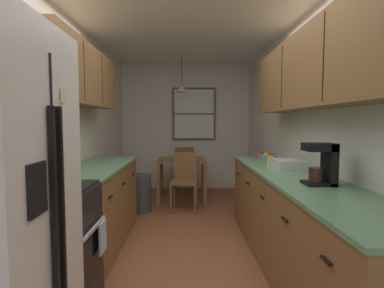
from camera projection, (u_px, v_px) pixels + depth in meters
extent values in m
plane|color=brown|center=(186.00, 235.00, 3.67)|extent=(12.00, 12.00, 0.00)
cube|color=silver|center=(72.00, 131.00, 3.55)|extent=(0.10, 9.00, 2.55)
cube|color=silver|center=(298.00, 131.00, 3.61)|extent=(0.10, 9.00, 2.55)
cube|color=silver|center=(186.00, 127.00, 6.22)|extent=(4.40, 0.10, 2.55)
cube|color=white|center=(186.00, 18.00, 3.49)|extent=(4.40, 9.00, 0.08)
cube|color=black|center=(56.00, 231.00, 1.42)|extent=(0.01, 0.01, 1.65)
cube|color=black|center=(55.00, 235.00, 1.38)|extent=(0.02, 0.02, 1.18)
cube|color=black|center=(62.00, 228.00, 1.46)|extent=(0.02, 0.02, 1.18)
cube|color=black|center=(37.00, 189.00, 1.24)|extent=(0.01, 0.15, 0.22)
cube|color=beige|center=(63.00, 96.00, 1.49)|extent=(0.01, 0.05, 0.07)
cube|color=black|center=(47.00, 253.00, 2.14)|extent=(0.62, 0.63, 0.90)
cube|color=black|center=(92.00, 256.00, 2.15)|extent=(0.01, 0.44, 0.30)
cube|color=silver|center=(95.00, 228.00, 2.13)|extent=(0.02, 0.50, 0.02)
cube|color=black|center=(45.00, 189.00, 2.11)|extent=(0.59, 0.60, 0.02)
cube|color=black|center=(4.00, 176.00, 2.09)|extent=(0.06, 0.63, 0.20)
cylinder|color=#2D2D2D|center=(14.00, 192.00, 1.96)|extent=(0.15, 0.15, 0.01)
cylinder|color=#2D2D2D|center=(35.00, 183.00, 2.24)|extent=(0.15, 0.15, 0.01)
cylinder|color=#2D2D2D|center=(57.00, 191.00, 1.97)|extent=(0.15, 0.15, 0.01)
cylinder|color=#2D2D2D|center=(73.00, 183.00, 2.25)|extent=(0.15, 0.15, 0.01)
cube|color=silver|center=(23.00, 74.00, 2.05)|extent=(0.38, 0.60, 0.33)
cube|color=black|center=(48.00, 73.00, 1.99)|extent=(0.01, 0.36, 0.21)
cube|color=#2D2D33|center=(64.00, 79.00, 2.25)|extent=(0.01, 0.12, 0.21)
cube|color=brown|center=(97.00, 207.00, 3.35)|extent=(0.60, 1.78, 0.87)
cube|color=#60936B|center=(96.00, 167.00, 3.32)|extent=(0.63, 1.80, 0.03)
cube|color=black|center=(111.00, 196.00, 2.75)|extent=(0.02, 0.10, 0.01)
cube|color=black|center=(124.00, 183.00, 3.34)|extent=(0.02, 0.10, 0.01)
cube|color=black|center=(133.00, 174.00, 3.93)|extent=(0.02, 0.10, 0.01)
cube|color=brown|center=(79.00, 76.00, 3.19)|extent=(0.32, 1.88, 0.63)
cube|color=#2D2319|center=(84.00, 71.00, 2.89)|extent=(0.01, 0.01, 0.58)
cube|color=#2D2319|center=(102.00, 80.00, 3.51)|extent=(0.01, 0.01, 0.58)
cube|color=brown|center=(295.00, 225.00, 2.74)|extent=(0.60, 3.12, 0.87)
cube|color=#60936B|center=(297.00, 177.00, 2.71)|extent=(0.63, 3.14, 0.03)
cube|color=black|center=(326.00, 260.00, 1.47)|extent=(0.02, 0.10, 0.01)
cube|color=black|center=(284.00, 219.00, 2.10)|extent=(0.02, 0.10, 0.01)
cube|color=black|center=(262.00, 197.00, 2.72)|extent=(0.02, 0.10, 0.01)
cube|color=black|center=(248.00, 183.00, 3.34)|extent=(0.02, 0.10, 0.01)
cube|color=black|center=(238.00, 174.00, 3.96)|extent=(0.02, 0.10, 0.01)
cube|color=brown|center=(318.00, 69.00, 2.60)|extent=(0.32, 2.82, 0.68)
cube|color=#2D2319|center=(323.00, 57.00, 2.13)|extent=(0.01, 0.01, 0.63)
cube|color=#2D2319|center=(282.00, 77.00, 3.06)|extent=(0.01, 0.01, 0.63)
cube|color=brown|center=(182.00, 160.00, 5.28)|extent=(0.83, 0.75, 0.03)
cube|color=brown|center=(158.00, 185.00, 4.95)|extent=(0.06, 0.06, 0.70)
cube|color=brown|center=(205.00, 184.00, 4.97)|extent=(0.06, 0.06, 0.70)
cube|color=brown|center=(162.00, 177.00, 5.65)|extent=(0.06, 0.06, 0.70)
cube|color=brown|center=(203.00, 177.00, 5.67)|extent=(0.06, 0.06, 0.70)
cube|color=brown|center=(184.00, 182.00, 4.65)|extent=(0.44, 0.44, 0.04)
cube|color=brown|center=(185.00, 166.00, 4.81)|extent=(0.37, 0.07, 0.45)
cylinder|color=brown|center=(195.00, 200.00, 4.47)|extent=(0.04, 0.04, 0.43)
cylinder|color=brown|center=(171.00, 200.00, 4.50)|extent=(0.04, 0.04, 0.43)
cylinder|color=brown|center=(197.00, 194.00, 4.83)|extent=(0.04, 0.04, 0.43)
cylinder|color=brown|center=(174.00, 194.00, 4.86)|extent=(0.04, 0.04, 0.43)
cube|color=brown|center=(184.00, 169.00, 5.96)|extent=(0.42, 0.42, 0.04)
cube|color=brown|center=(184.00, 159.00, 5.76)|extent=(0.37, 0.06, 0.45)
cylinder|color=brown|center=(175.00, 179.00, 6.14)|extent=(0.04, 0.04, 0.43)
cylinder|color=brown|center=(192.00, 179.00, 6.17)|extent=(0.04, 0.04, 0.43)
cylinder|color=brown|center=(175.00, 183.00, 5.78)|extent=(0.04, 0.04, 0.43)
cylinder|color=brown|center=(194.00, 182.00, 5.81)|extent=(0.04, 0.04, 0.43)
cylinder|color=black|center=(182.00, 70.00, 5.17)|extent=(0.01, 0.01, 0.55)
cone|color=beige|center=(182.00, 89.00, 5.19)|extent=(0.25, 0.25, 0.10)
sphere|color=white|center=(182.00, 88.00, 5.19)|extent=(0.06, 0.06, 0.06)
cube|color=brown|center=(194.00, 114.00, 6.14)|extent=(0.88, 0.04, 1.06)
cube|color=silver|center=(194.00, 114.00, 6.12)|extent=(0.80, 0.01, 0.98)
cube|color=brown|center=(194.00, 114.00, 6.12)|extent=(0.80, 0.02, 0.03)
cylinder|color=#3F3F42|center=(141.00, 193.00, 4.62)|extent=(0.33, 0.33, 0.58)
cylinder|color=#D84C19|center=(68.00, 168.00, 2.55)|extent=(0.12, 0.12, 0.18)
cylinder|color=white|center=(68.00, 156.00, 2.54)|extent=(0.12, 0.12, 0.02)
cube|color=silver|center=(103.00, 237.00, 2.30)|extent=(0.02, 0.16, 0.24)
cube|color=black|center=(318.00, 183.00, 2.30)|extent=(0.22, 0.18, 0.02)
cube|color=black|center=(329.00, 164.00, 2.29)|extent=(0.06, 0.18, 0.32)
cube|color=black|center=(320.00, 147.00, 2.27)|extent=(0.22, 0.18, 0.06)
cylinder|color=#331E14|center=(316.00, 175.00, 2.29)|extent=(0.11, 0.11, 0.11)
cylinder|color=#E5CC4C|center=(271.00, 161.00, 3.35)|extent=(0.08, 0.08, 0.10)
torus|color=#E5CC4C|center=(275.00, 160.00, 3.35)|extent=(0.05, 0.01, 0.05)
cylinder|color=#BF3F33|center=(259.00, 154.00, 4.11)|extent=(0.09, 0.09, 0.09)
torus|color=#BF3F33|center=(264.00, 154.00, 4.11)|extent=(0.05, 0.01, 0.05)
cylinder|color=#597F9E|center=(268.00, 157.00, 3.83)|extent=(0.20, 0.20, 0.06)
cylinder|color=black|center=(268.00, 156.00, 3.83)|extent=(0.17, 0.17, 0.03)
sphere|color=red|center=(271.00, 155.00, 3.81)|extent=(0.06, 0.06, 0.06)
sphere|color=green|center=(265.00, 155.00, 3.86)|extent=(0.06, 0.06, 0.06)
sphere|color=yellow|center=(266.00, 155.00, 3.79)|extent=(0.06, 0.06, 0.06)
cube|color=silver|center=(288.00, 164.00, 3.05)|extent=(0.28, 0.34, 0.10)
cylinder|color=#4C7299|center=(183.00, 157.00, 5.34)|extent=(0.18, 0.18, 0.06)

